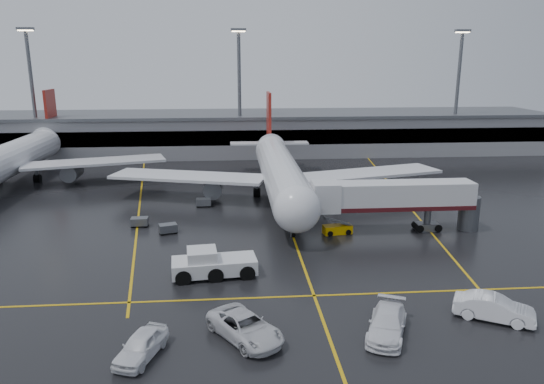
{
  "coord_description": "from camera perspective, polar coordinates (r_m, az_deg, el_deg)",
  "views": [
    {
      "loc": [
        -6.75,
        -61.14,
        19.47
      ],
      "look_at": [
        -2.0,
        -2.0,
        4.0
      ],
      "focal_mm": 33.48,
      "sensor_mm": 36.0,
      "label": 1
    }
  ],
  "objects": [
    {
      "name": "light_mast_right",
      "position": [
        113.35,
        20.17,
        11.22
      ],
      "size": [
        3.0,
        1.2,
        25.45
      ],
      "color": "#595B60",
      "rests_on": "ground"
    },
    {
      "name": "apron_line_right",
      "position": [
        77.8,
        14.12,
        -0.32
      ],
      "size": [
        7.57,
        69.64,
        0.02
      ],
      "primitive_type": "cube",
      "rotation": [
        0.0,
        0.0,
        -0.1
      ],
      "color": "gold",
      "rests_on": "ground"
    },
    {
      "name": "belt_loader",
      "position": [
        59.25,
        7.36,
        -4.17
      ],
      "size": [
        3.46,
        1.93,
        2.09
      ],
      "color": "#E4A604",
      "rests_on": "ground"
    },
    {
      "name": "service_van_d",
      "position": [
        36.69,
        -14.51,
        -16.36
      ],
      "size": [
        3.61,
        5.47,
        1.73
      ],
      "primitive_type": "imported",
      "rotation": [
        0.0,
        0.0,
        -0.34
      ],
      "color": "white",
      "rests_on": "ground"
    },
    {
      "name": "baggage_cart_b",
      "position": [
        63.21,
        -14.67,
        -3.23
      ],
      "size": [
        2.03,
        1.34,
        1.12
      ],
      "color": "#595B60",
      "rests_on": "ground"
    },
    {
      "name": "service_van_a",
      "position": [
        37.67,
        -3.04,
        -14.91
      ],
      "size": [
        6.21,
        7.18,
        1.83
      ],
      "primitive_type": "imported",
      "rotation": [
        0.0,
        0.0,
        0.59
      ],
      "color": "silver",
      "rests_on": "ground"
    },
    {
      "name": "main_airliner",
      "position": [
        72.78,
        0.83,
        2.51
      ],
      "size": [
        48.8,
        45.6,
        14.1
      ],
      "color": "silver",
      "rests_on": "ground"
    },
    {
      "name": "light_mast_left",
      "position": [
        110.12,
        -25.38,
        10.64
      ],
      "size": [
        3.0,
        1.2,
        25.45
      ],
      "color": "#595B60",
      "rests_on": "ground"
    },
    {
      "name": "terminal",
      "position": [
        110.33,
        -1.05,
        6.72
      ],
      "size": [
        122.0,
        19.0,
        8.6
      ],
      "color": "gray",
      "rests_on": "ground"
    },
    {
      "name": "light_mast_mid",
      "position": [
        103.28,
        -3.69,
        11.81
      ],
      "size": [
        3.0,
        1.2,
        25.45
      ],
      "color": "#595B60",
      "rests_on": "ground"
    },
    {
      "name": "baggage_cart_a",
      "position": [
        60.0,
        -11.62,
        -4.0
      ],
      "size": [
        2.29,
        1.83,
        1.12
      ],
      "color": "#595B60",
      "rests_on": "ground"
    },
    {
      "name": "apron_line_left",
      "position": [
        74.94,
        -14.61,
        -0.92
      ],
      "size": [
        9.99,
        69.35,
        0.02
      ],
      "primitive_type": "cube",
      "rotation": [
        0.0,
        0.0,
        0.14
      ],
      "color": "gold",
      "rests_on": "ground"
    },
    {
      "name": "pushback_tractor",
      "position": [
        47.74,
        -6.78,
        -8.12
      ],
      "size": [
        8.04,
        4.06,
        2.77
      ],
      "color": "silver",
      "rests_on": "ground"
    },
    {
      "name": "ground",
      "position": [
        64.52,
        1.63,
        -2.96
      ],
      "size": [
        220.0,
        220.0,
        0.0
      ],
      "primitive_type": "plane",
      "color": "black",
      "rests_on": "ground"
    },
    {
      "name": "service_van_c",
      "position": [
        43.52,
        23.69,
        -11.85
      ],
      "size": [
        6.19,
        4.69,
        1.95
      ],
      "primitive_type": "imported",
      "rotation": [
        0.0,
        0.0,
        1.06
      ],
      "color": "white",
      "rests_on": "ground"
    },
    {
      "name": "baggage_cart_c",
      "position": [
        70.06,
        -7.69,
        -1.12
      ],
      "size": [
        2.01,
        1.32,
        1.12
      ],
      "color": "#595B60",
      "rests_on": "ground"
    },
    {
      "name": "second_airliner",
      "position": [
        91.31,
        -27.27,
        3.36
      ],
      "size": [
        48.8,
        45.6,
        14.1
      ],
      "color": "silver",
      "rests_on": "ground"
    },
    {
      "name": "service_van_b",
      "position": [
        39.01,
        12.82,
        -14.21
      ],
      "size": [
        4.75,
        6.69,
        1.8
      ],
      "primitive_type": "imported",
      "rotation": [
        0.0,
        0.0,
        -0.4
      ],
      "color": "white",
      "rests_on": "ground"
    },
    {
      "name": "apron_line_stop",
      "position": [
        44.23,
        4.76,
        -11.54
      ],
      "size": [
        60.0,
        0.25,
        0.02
      ],
      "primitive_type": "cube",
      "color": "gold",
      "rests_on": "ground"
    },
    {
      "name": "jet_bridge",
      "position": [
        60.24,
        13.58,
        -0.75
      ],
      "size": [
        19.9,
        3.4,
        6.05
      ],
      "color": "silver",
      "rests_on": "ground"
    },
    {
      "name": "apron_line_centre",
      "position": [
        64.52,
        1.63,
        -2.95
      ],
      "size": [
        0.25,
        90.0,
        0.02
      ],
      "primitive_type": "cube",
      "color": "gold",
      "rests_on": "ground"
    }
  ]
}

